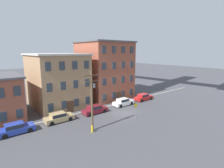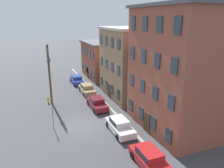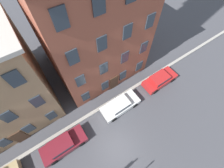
# 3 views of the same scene
# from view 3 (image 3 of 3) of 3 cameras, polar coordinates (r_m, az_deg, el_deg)

# --- Properties ---
(ground_plane) EXTENTS (200.00, 200.00, 0.00)m
(ground_plane) POSITION_cam_3_polar(r_m,az_deg,el_deg) (16.31, 2.04, -22.88)
(ground_plane) COLOR #424247
(kerb_strip) EXTENTS (56.00, 0.36, 0.16)m
(kerb_strip) POSITION_cam_3_polar(r_m,az_deg,el_deg) (17.31, -6.72, -10.42)
(kerb_strip) COLOR #9E998E
(kerb_strip) RESTS_ON ground_plane
(apartment_far) EXTENTS (10.49, 10.74, 12.87)m
(apartment_far) POSITION_cam_3_polar(r_m,az_deg,el_deg) (17.01, -9.75, 22.95)
(apartment_far) COLOR brown
(apartment_far) RESTS_ON ground_plane
(car_maroon) EXTENTS (4.40, 1.92, 1.43)m
(car_maroon) POSITION_cam_3_polar(r_m,az_deg,el_deg) (16.28, -18.17, -21.12)
(car_maroon) COLOR maroon
(car_maroon) RESTS_ON ground_plane
(car_white) EXTENTS (4.40, 1.92, 1.43)m
(car_white) POSITION_cam_3_polar(r_m,az_deg,el_deg) (16.79, 3.00, -8.06)
(car_white) COLOR silver
(car_white) RESTS_ON ground_plane
(car_red) EXTENTS (4.40, 1.92, 1.43)m
(car_red) POSITION_cam_3_polar(r_m,az_deg,el_deg) (19.32, 17.68, 1.70)
(car_red) COLOR #B21E1E
(car_red) RESTS_ON ground_plane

